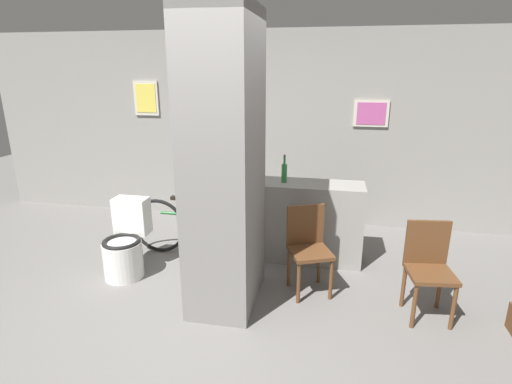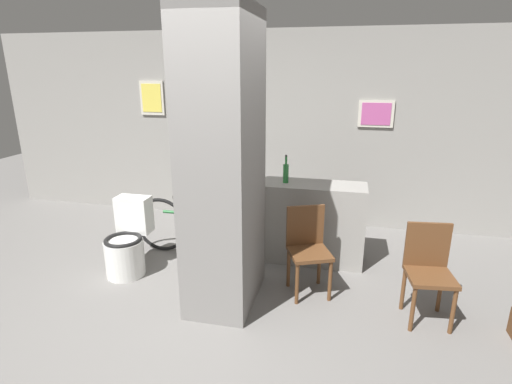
{
  "view_description": "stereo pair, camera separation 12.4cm",
  "coord_description": "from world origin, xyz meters",
  "px_view_note": "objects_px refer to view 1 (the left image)",
  "views": [
    {
      "loc": [
        1.03,
        -2.81,
        2.11
      ],
      "look_at": [
        0.32,
        0.85,
        0.95
      ],
      "focal_mm": 28.0,
      "sensor_mm": 36.0,
      "label": 1
    },
    {
      "loc": [
        1.16,
        -2.78,
        2.11
      ],
      "look_at": [
        0.32,
        0.85,
        0.95
      ],
      "focal_mm": 28.0,
      "sensor_mm": 36.0,
      "label": 2
    }
  ],
  "objects_px": {
    "toilet": "(126,245)",
    "chair_by_doorway": "(429,265)",
    "chair_near_pillar": "(308,245)",
    "bicycle": "(201,228)",
    "bottle_tall": "(284,172)"
  },
  "relations": [
    {
      "from": "toilet",
      "to": "chair_by_doorway",
      "type": "xyz_separation_m",
      "value": [
        2.96,
        -0.17,
        0.15
      ]
    },
    {
      "from": "chair_near_pillar",
      "to": "bicycle",
      "type": "xyz_separation_m",
      "value": [
        -1.26,
        0.51,
        -0.13
      ]
    },
    {
      "from": "chair_near_pillar",
      "to": "bottle_tall",
      "type": "bearing_deg",
      "value": 93.63
    },
    {
      "from": "bicycle",
      "to": "chair_near_pillar",
      "type": "bearing_deg",
      "value": -22.09
    },
    {
      "from": "chair_near_pillar",
      "to": "chair_by_doorway",
      "type": "xyz_separation_m",
      "value": [
        1.06,
        -0.22,
        0.0
      ]
    },
    {
      "from": "chair_near_pillar",
      "to": "chair_by_doorway",
      "type": "bearing_deg",
      "value": -34.29
    },
    {
      "from": "toilet",
      "to": "bicycle",
      "type": "height_order",
      "value": "toilet"
    },
    {
      "from": "toilet",
      "to": "chair_near_pillar",
      "type": "bearing_deg",
      "value": 1.46
    },
    {
      "from": "chair_near_pillar",
      "to": "bicycle",
      "type": "relative_size",
      "value": 0.5
    },
    {
      "from": "toilet",
      "to": "bottle_tall",
      "type": "distance_m",
      "value": 1.86
    },
    {
      "from": "toilet",
      "to": "bicycle",
      "type": "relative_size",
      "value": 0.46
    },
    {
      "from": "bottle_tall",
      "to": "toilet",
      "type": "bearing_deg",
      "value": -155.85
    },
    {
      "from": "chair_near_pillar",
      "to": "toilet",
      "type": "bearing_deg",
      "value": 158.72
    },
    {
      "from": "chair_near_pillar",
      "to": "chair_by_doorway",
      "type": "height_order",
      "value": "same"
    },
    {
      "from": "bicycle",
      "to": "bottle_tall",
      "type": "bearing_deg",
      "value": 9.03
    }
  ]
}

